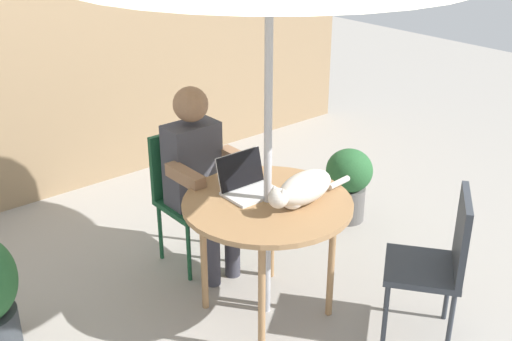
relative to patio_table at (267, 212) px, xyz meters
name	(u,v)px	position (x,y,z in m)	size (l,w,h in m)	color
ground_plane	(267,310)	(0.00, 0.00, -0.67)	(14.00, 14.00, 0.00)	gray
fence_back	(80,92)	(0.00, 2.32, 0.14)	(5.72, 0.08, 1.62)	#937756
patio_table	(267,212)	(0.00, 0.00, 0.00)	(0.95, 0.95, 0.74)	#9E754C
chair_occupied	(186,187)	(0.00, 0.82, -0.15)	(0.40, 0.40, 0.89)	#194C2D
chair_empty	(440,256)	(0.57, -0.76, -0.15)	(0.56, 0.56, 0.89)	#33383F
person_seated	(199,171)	(0.00, 0.66, 0.02)	(0.48, 0.48, 1.23)	#3F3F47
laptop	(246,181)	(-0.01, 0.17, 0.13)	(0.30, 0.26, 0.21)	silver
cat	(302,189)	(0.13, -0.14, 0.15)	(0.65, 0.24, 0.17)	silver
potted_plant_by_chair	(349,181)	(1.22, 0.48, -0.36)	(0.35, 0.35, 0.57)	#595654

